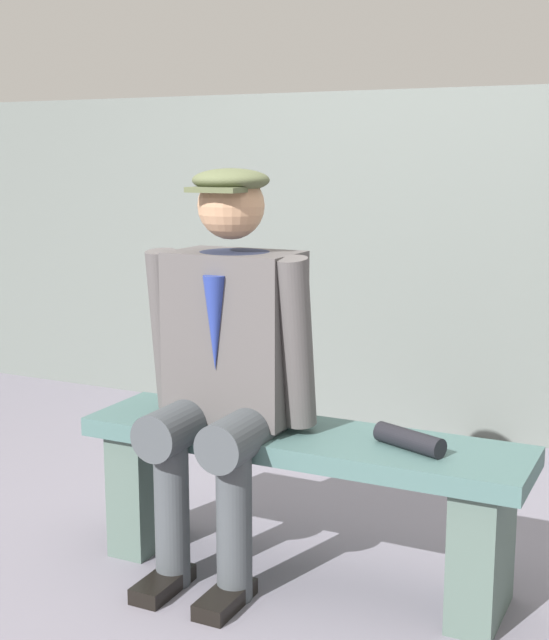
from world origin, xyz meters
The scene contains 5 objects.
ground_plane centered at (0.00, 0.00, 0.00)m, with size 30.00×30.00×0.00m, color slate.
bench centered at (0.00, 0.00, 0.33)m, with size 1.43×0.37×0.49m.
seated_man centered at (0.23, 0.06, 0.72)m, with size 0.57×0.53×1.31m.
rolled_magazine centered at (-0.36, 0.02, 0.52)m, with size 0.06×0.06×0.23m, color black.
stadium_wall centered at (0.00, -1.79, 0.83)m, with size 12.00×0.24×1.65m, color slate.
Camera 1 is at (-1.10, 2.45, 1.34)m, focal length 49.86 mm.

